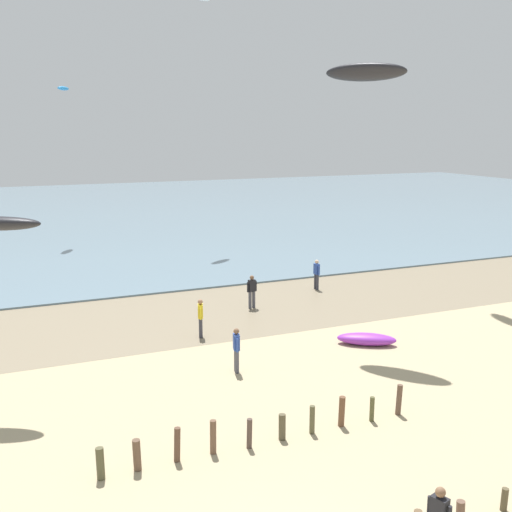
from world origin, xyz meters
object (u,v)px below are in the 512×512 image
grounded_kite (367,339)px  kite_aloft_1 (366,72)px  person_mid_beach (317,273)px  person_by_waterline (201,317)px  kite_aloft_5 (63,88)px  person_right_flank (252,291)px  person_far_down_beach (236,349)px

grounded_kite → kite_aloft_1: size_ratio=0.72×
person_mid_beach → kite_aloft_1: 13.01m
person_by_waterline → kite_aloft_5: kite_aloft_5 is taller
person_mid_beach → person_by_waterline: size_ratio=1.00×
person_right_flank → person_far_down_beach: 8.52m
person_right_flank → person_mid_beach: bearing=22.9°
kite_aloft_1 → kite_aloft_5: 30.37m
grounded_kite → kite_aloft_5: bearing=-42.4°
person_mid_beach → grounded_kite: person_mid_beach is taller
person_right_flank → kite_aloft_1: 12.05m
kite_aloft_1 → kite_aloft_5: (-8.58, 29.12, 0.72)m
person_by_waterline → kite_aloft_1: size_ratio=0.49×
person_mid_beach → person_far_down_beach: (-8.69, -9.64, 0.00)m
person_far_down_beach → person_right_flank: bearing=63.2°
person_mid_beach → person_by_waterline: 10.14m
person_right_flank → kite_aloft_5: 26.66m
person_right_flank → kite_aloft_5: size_ratio=0.91×
kite_aloft_1 → person_mid_beach: bearing=-53.5°
person_mid_beach → person_far_down_beach: bearing=-132.0°
grounded_kite → kite_aloft_5: 33.71m
grounded_kite → kite_aloft_1: 11.10m
person_by_waterline → grounded_kite: size_ratio=0.69×
person_right_flank → grounded_kite: person_right_flank is taller
kite_aloft_5 → person_far_down_beach: bearing=30.3°
kite_aloft_5 → person_right_flank: bearing=40.5°
grounded_kite → person_far_down_beach: bearing=38.3°
grounded_kite → kite_aloft_5: kite_aloft_5 is taller
person_far_down_beach → kite_aloft_5: 33.11m
person_far_down_beach → grounded_kite: bearing=5.7°
person_by_waterline → person_far_down_beach: (-0.03, -4.35, 0.00)m
person_by_waterline → person_far_down_beach: 4.35m
person_right_flank → person_far_down_beach: same height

